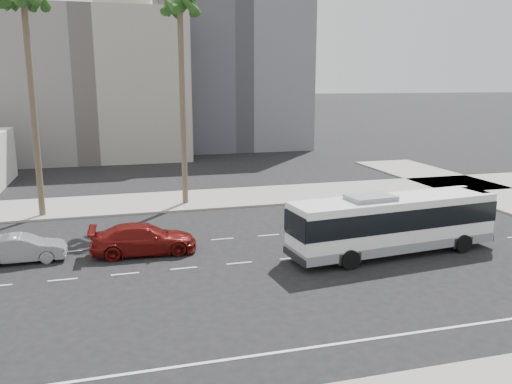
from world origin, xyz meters
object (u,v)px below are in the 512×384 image
object	(u,v)px
city_bus	(393,222)
car_b	(22,249)
palm_mid	(24,3)
palm_near	(180,10)
car_a	(144,239)

from	to	relation	value
city_bus	car_b	bearing A→B (deg)	162.52
palm_mid	car_b	bearing A→B (deg)	-89.22
palm_near	palm_mid	xyz separation A→B (m)	(-10.50, -1.08, -0.04)
car_a	car_b	distance (m)	6.46
city_bus	car_b	distance (m)	20.51
city_bus	car_a	size ratio (longest dim) A/B	2.10
car_b	city_bus	bearing A→B (deg)	-101.88
car_a	palm_mid	bearing A→B (deg)	34.42
city_bus	palm_mid	size ratio (longest dim) A/B	0.76
car_a	palm_mid	size ratio (longest dim) A/B	0.36
city_bus	car_a	distance (m)	14.16
palm_near	city_bus	bearing A→B (deg)	-57.23
car_a	car_b	bearing A→B (deg)	88.74
city_bus	car_b	xyz separation A→B (m)	(-20.07, 4.09, -1.10)
city_bus	palm_mid	bearing A→B (deg)	139.34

